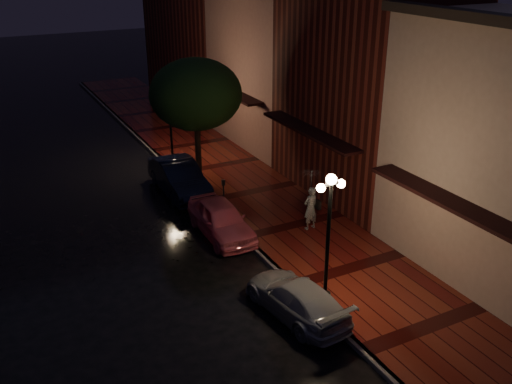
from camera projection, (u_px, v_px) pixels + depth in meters
ground at (244, 240)px, 21.97m from camera, size 120.00×120.00×0.00m
sidewalk at (294, 226)px, 22.89m from camera, size 4.50×60.00×0.15m
curb at (244, 239)px, 21.94m from camera, size 0.25×60.00×0.15m
storefront_mid at (369, 71)px, 24.35m from camera, size 5.00×8.00×11.00m
storefront_far at (277, 63)px, 31.25m from camera, size 5.00×8.00×9.00m
storefront_extra at (206, 30)px, 39.18m from camera, size 5.00×12.00×10.00m
streetlamp_near at (328, 232)px, 17.01m from camera, size 0.96×0.36×4.31m
streetlamp_far at (170, 116)px, 28.39m from camera, size 0.96×0.36×4.31m
street_tree at (196, 96)px, 25.39m from camera, size 4.16×4.16×5.80m
pink_car at (221, 219)px, 22.09m from camera, size 1.70×4.06×1.37m
navy_car at (179, 178)px, 25.82m from camera, size 1.64×4.62×1.52m
silver_car at (297, 298)px, 17.37m from camera, size 2.06×4.14×1.16m
woman_with_umbrella at (311, 190)px, 21.92m from camera, size 1.03×1.05×2.47m
parking_meter at (224, 192)px, 23.72m from camera, size 0.14×0.11×1.40m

